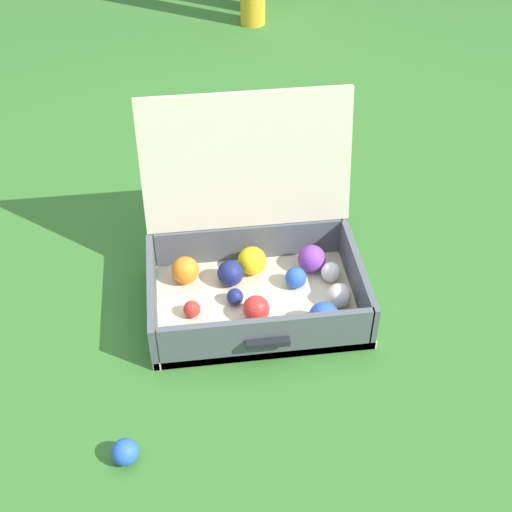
{
  "coord_description": "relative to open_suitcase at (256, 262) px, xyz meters",
  "views": [
    {
      "loc": [
        -0.18,
        -1.31,
        1.37
      ],
      "look_at": [
        -0.0,
        0.03,
        0.19
      ],
      "focal_mm": 48.97,
      "sensor_mm": 36.0,
      "label": 1
    }
  ],
  "objects": [
    {
      "name": "stray_ball_on_grass",
      "position": [
        -0.36,
        -0.5,
        -0.08
      ],
      "size": [
        0.06,
        0.06,
        0.06
      ],
      "primitive_type": "sphere",
      "color": "blue",
      "rests_on": "ground"
    },
    {
      "name": "open_suitcase",
      "position": [
        0.0,
        0.0,
        0.0
      ],
      "size": [
        0.57,
        0.49,
        0.52
      ],
      "color": "beige",
      "rests_on": "ground"
    },
    {
      "name": "ground_plane",
      "position": [
        -0.01,
        -0.09,
        -0.11
      ],
      "size": [
        16.0,
        16.0,
        0.0
      ],
      "primitive_type": "plane",
      "color": "#336B28"
    }
  ]
}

